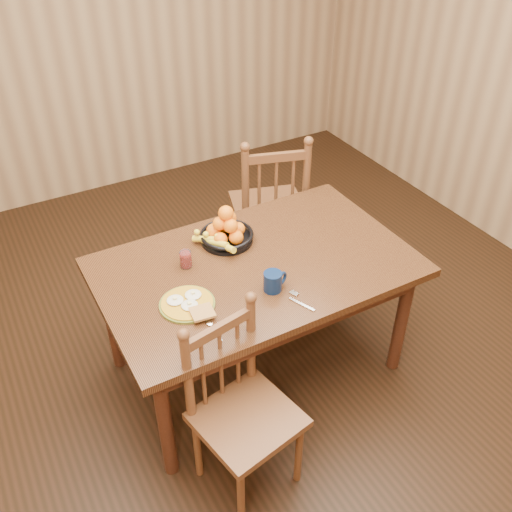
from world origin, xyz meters
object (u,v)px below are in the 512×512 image
coffee_mug (274,281)px  fruit_bowl (226,232)px  chair_near (242,411)px  chair_far (270,207)px  dining_table (256,277)px  breakfast_plate (188,304)px

coffee_mug → fruit_bowl: (-0.02, 0.47, 0.01)m
chair_near → chair_far: bearing=44.5°
dining_table → fruit_bowl: fruit_bowl is taller
chair_far → fruit_bowl: (-0.58, -0.52, 0.31)m
chair_far → coffee_mug: bearing=77.8°
chair_near → fruit_bowl: fruit_bowl is taller
chair_near → breakfast_plate: chair_near is taller
fruit_bowl → dining_table: bearing=-79.8°
dining_table → chair_near: chair_near is taller
breakfast_plate → fruit_bowl: (0.39, 0.38, 0.05)m
chair_near → breakfast_plate: size_ratio=3.19×
dining_table → breakfast_plate: (-0.43, -0.13, 0.10)m
coffee_mug → chair_far: bearing=60.4°
chair_near → fruit_bowl: size_ratio=2.89×
fruit_bowl → chair_near: bearing=-112.9°
chair_far → chair_near: size_ratio=1.12×
dining_table → coffee_mug: (-0.03, -0.22, 0.14)m
dining_table → coffee_mug: 0.26m
chair_far → coffee_mug: chair_far is taller
chair_near → fruit_bowl: 0.97m
chair_far → breakfast_plate: (-0.97, -0.90, 0.25)m
dining_table → chair_near: size_ratio=1.71×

